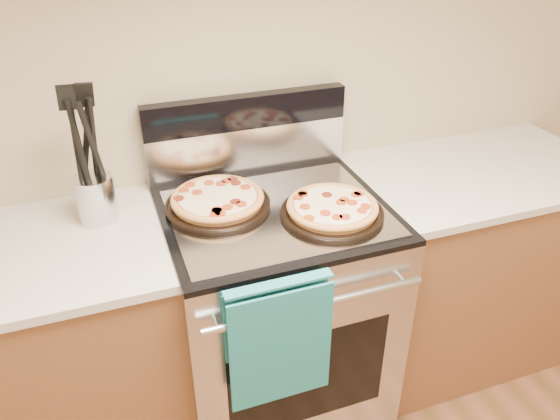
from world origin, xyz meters
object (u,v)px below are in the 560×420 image
object	(u,v)px
range_body	(275,314)
pepperoni_pizza_back	(218,201)
utensil_crock	(96,198)
pepperoni_pizza_front	(332,209)

from	to	relation	value
range_body	pepperoni_pizza_back	distance (m)	0.54
pepperoni_pizza_back	utensil_crock	distance (m)	0.39
pepperoni_pizza_front	utensil_crock	world-z (taller)	utensil_crock
pepperoni_pizza_front	utensil_crock	bearing A→B (deg)	160.24
pepperoni_pizza_back	range_body	bearing A→B (deg)	-21.25
range_body	pepperoni_pizza_front	bearing A→B (deg)	-33.99
range_body	utensil_crock	distance (m)	0.79
range_body	pepperoni_pizza_back	bearing A→B (deg)	158.75
pepperoni_pizza_back	utensil_crock	world-z (taller)	utensil_crock
pepperoni_pizza_back	utensil_crock	bearing A→B (deg)	168.04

